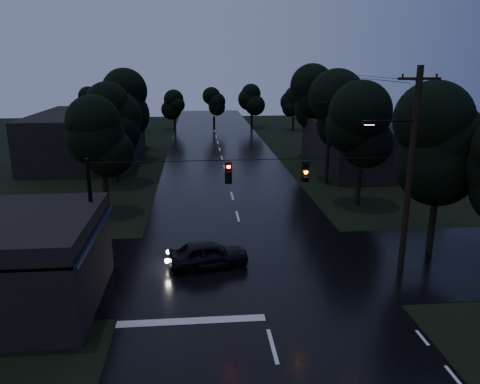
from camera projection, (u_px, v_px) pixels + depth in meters
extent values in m
cube|color=black|center=(228.00, 180.00, 41.23)|extent=(12.00, 120.00, 0.02)
cube|color=black|center=(251.00, 267.00, 23.98)|extent=(60.00, 9.00, 0.02)
cube|color=black|center=(20.00, 236.00, 19.36)|extent=(6.00, 7.00, 0.12)
cube|color=black|center=(94.00, 233.00, 19.62)|extent=(0.30, 7.00, 0.15)
cylinder|color=black|center=(76.00, 306.00, 17.19)|extent=(0.10, 0.10, 3.00)
cylinder|color=black|center=(106.00, 244.00, 22.94)|extent=(0.10, 0.10, 3.00)
cube|color=#FFB066|center=(86.00, 263.00, 18.37)|extent=(0.06, 1.60, 0.50)
cube|color=#FFB066|center=(100.00, 238.00, 20.96)|extent=(0.06, 1.20, 0.50)
cube|color=black|center=(368.00, 145.00, 45.70)|extent=(10.00, 14.00, 4.40)
cube|color=black|center=(88.00, 137.00, 48.92)|extent=(10.00, 16.00, 5.00)
cylinder|color=black|center=(410.00, 173.00, 22.32)|extent=(0.30, 0.30, 10.00)
cube|color=black|center=(420.00, 79.00, 21.13)|extent=(2.00, 0.12, 0.12)
cylinder|color=black|center=(392.00, 121.00, 21.55)|extent=(2.20, 0.10, 0.10)
cube|color=black|center=(369.00, 122.00, 21.46)|extent=(0.60, 0.25, 0.18)
cube|color=#FFB266|center=(369.00, 125.00, 21.49)|extent=(0.45, 0.18, 0.03)
cylinder|color=black|center=(328.00, 141.00, 39.03)|extent=(0.30, 0.30, 7.50)
cube|color=black|center=(330.00, 102.00, 38.17)|extent=(2.00, 0.12, 0.12)
cylinder|color=black|center=(93.00, 222.00, 21.55)|extent=(0.18, 0.18, 6.00)
cylinder|color=black|center=(254.00, 160.00, 21.45)|extent=(15.00, 0.03, 0.03)
cube|color=black|center=(228.00, 173.00, 21.51)|extent=(0.32, 0.25, 1.00)
sphere|color=#FF0C07|center=(229.00, 174.00, 21.36)|extent=(0.18, 0.18, 0.18)
cube|color=black|center=(305.00, 171.00, 21.82)|extent=(0.32, 0.25, 1.00)
sphere|color=orange|center=(306.00, 172.00, 21.68)|extent=(0.18, 0.18, 0.18)
cylinder|color=black|center=(432.00, 228.00, 25.43)|extent=(0.36, 0.36, 2.80)
sphere|color=black|center=(439.00, 167.00, 24.51)|extent=(4.48, 4.48, 4.48)
sphere|color=black|center=(441.00, 145.00, 24.19)|extent=(4.48, 4.48, 4.48)
sphere|color=black|center=(444.00, 121.00, 23.86)|extent=(4.48, 4.48, 4.48)
cylinder|color=black|center=(106.00, 195.00, 32.44)|extent=(0.36, 0.36, 2.45)
sphere|color=black|center=(103.00, 152.00, 31.64)|extent=(3.92, 3.92, 3.92)
sphere|color=black|center=(102.00, 137.00, 31.35)|extent=(3.92, 3.92, 3.92)
sphere|color=black|center=(100.00, 121.00, 31.07)|extent=(3.92, 3.92, 3.92)
cylinder|color=black|center=(116.00, 168.00, 40.04)|extent=(0.36, 0.36, 2.62)
sphere|color=black|center=(113.00, 131.00, 39.17)|extent=(4.20, 4.20, 4.20)
sphere|color=black|center=(112.00, 118.00, 38.87)|extent=(4.20, 4.20, 4.20)
sphere|color=black|center=(111.00, 104.00, 38.57)|extent=(4.20, 4.20, 4.20)
cylinder|color=black|center=(126.00, 147.00, 49.55)|extent=(0.36, 0.36, 2.80)
sphere|color=black|center=(124.00, 114.00, 48.63)|extent=(4.48, 4.48, 4.48)
sphere|color=black|center=(123.00, 103.00, 48.30)|extent=(4.48, 4.48, 4.48)
sphere|color=black|center=(122.00, 91.00, 47.98)|extent=(4.48, 4.48, 4.48)
cylinder|color=black|center=(358.00, 187.00, 34.00)|extent=(0.36, 0.36, 2.62)
sphere|color=black|center=(361.00, 144.00, 33.13)|extent=(4.20, 4.20, 4.20)
sphere|color=black|center=(363.00, 128.00, 32.83)|extent=(4.20, 4.20, 4.20)
sphere|color=black|center=(364.00, 112.00, 32.52)|extent=(4.20, 4.20, 4.20)
cylinder|color=black|center=(335.00, 163.00, 41.69)|extent=(0.36, 0.36, 2.80)
sphere|color=black|center=(337.00, 125.00, 40.77)|extent=(4.48, 4.48, 4.48)
sphere|color=black|center=(338.00, 111.00, 40.45)|extent=(4.48, 4.48, 4.48)
sphere|color=black|center=(339.00, 97.00, 40.12)|extent=(4.48, 4.48, 4.48)
cylinder|color=black|center=(314.00, 143.00, 51.31)|extent=(0.36, 0.36, 2.97)
sphere|color=black|center=(316.00, 110.00, 50.33)|extent=(4.76, 4.76, 4.76)
sphere|color=black|center=(316.00, 98.00, 49.99)|extent=(4.76, 4.76, 4.76)
sphere|color=black|center=(317.00, 85.00, 49.64)|extent=(4.76, 4.76, 4.76)
imported|color=black|center=(208.00, 254.00, 23.78)|extent=(4.30, 2.35, 1.39)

